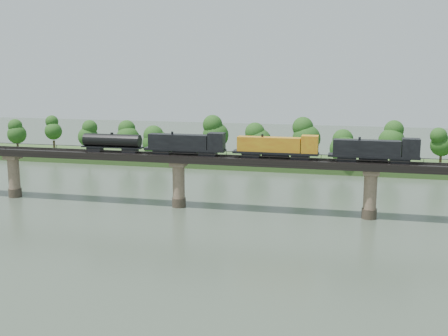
# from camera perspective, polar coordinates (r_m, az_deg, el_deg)

# --- Properties ---
(ground) EXTENTS (400.00, 400.00, 0.00)m
(ground) POSITION_cam_1_polar(r_m,az_deg,el_deg) (95.55, -10.16, -8.32)
(ground) COLOR #344133
(ground) RESTS_ON ground
(far_bank) EXTENTS (300.00, 24.00, 1.60)m
(far_bank) POSITION_cam_1_polar(r_m,az_deg,el_deg) (174.24, 0.94, 0.75)
(far_bank) COLOR #2B4A1D
(far_bank) RESTS_ON ground
(bridge) EXTENTS (236.00, 30.00, 11.50)m
(bridge) POSITION_cam_1_polar(r_m,az_deg,el_deg) (121.17, -4.63, -1.44)
(bridge) COLOR #473A2D
(bridge) RESTS_ON ground
(bridge_superstructure) EXTENTS (220.00, 4.90, 0.75)m
(bridge_superstructure) POSITION_cam_1_polar(r_m,az_deg,el_deg) (120.01, -4.67, 1.51)
(bridge_superstructure) COLOR black
(bridge_superstructure) RESTS_ON bridge
(far_treeline) EXTENTS (289.06, 17.54, 13.60)m
(far_treeline) POSITION_cam_1_polar(r_m,az_deg,el_deg) (170.68, -2.07, 3.26)
(far_treeline) COLOR #382619
(far_treeline) RESTS_ON far_bank
(freight_train) EXTENTS (71.07, 2.77, 4.89)m
(freight_train) POSITION_cam_1_polar(r_m,az_deg,el_deg) (116.07, 2.18, 2.25)
(freight_train) COLOR black
(freight_train) RESTS_ON bridge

